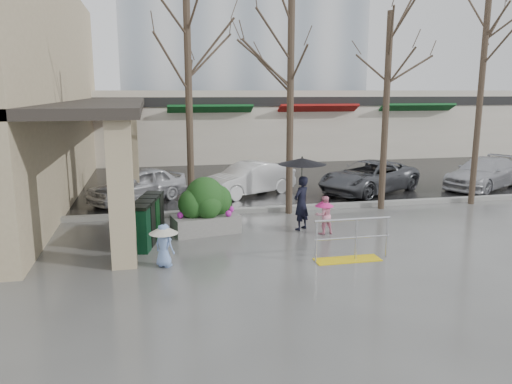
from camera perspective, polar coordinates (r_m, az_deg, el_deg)
name	(u,v)px	position (r m, az deg, el deg)	size (l,w,h in m)	color
ground	(282,248)	(12.93, 2.99, -6.45)	(120.00, 120.00, 0.00)	#51514F
street_asphalt	(198,150)	(34.26, -6.64, 4.75)	(120.00, 36.00, 0.01)	black
curb	(251,210)	(16.66, -0.58, -2.06)	(120.00, 0.30, 0.15)	gray
canopy_slab	(105,100)	(19.94, -16.88, 9.99)	(2.80, 18.00, 0.25)	#2D2823
pillar_front	(121,192)	(11.61, -15.16, 0.01)	(0.55, 0.55, 3.50)	tan
pillar_back	(130,156)	(18.03, -14.17, 4.03)	(0.55, 0.55, 3.50)	tan
storefront_row	(237,124)	(30.36, -2.17, 7.77)	(34.00, 6.74, 4.00)	beige
handrail	(350,245)	(12.17, 10.73, -5.95)	(1.90, 0.50, 1.03)	yellow
tree_west	(188,53)	(15.56, -7.81, 15.46)	(3.20, 3.20, 6.80)	#382B21
tree_midwest	(291,50)	(16.15, 4.02, 15.92)	(3.20, 3.20, 7.00)	#382B21
tree_mideast	(388,63)	(17.32, 14.88, 14.03)	(3.20, 3.20, 6.50)	#382B21
tree_east	(484,49)	(19.17, 24.66, 14.68)	(3.20, 3.20, 7.20)	#382B21
woman	(302,182)	(14.38, 5.25, 1.14)	(1.39, 1.39, 2.15)	black
child_pink	(324,213)	(14.19, 7.78, -2.37)	(0.59, 0.54, 1.09)	pink
child_blue	(164,240)	(11.63, -10.48, -5.43)	(0.67, 0.67, 1.02)	#7696D3
planter	(205,206)	(14.20, -5.79, -1.63)	(1.99, 1.27, 1.61)	slate
news_boxes	(148,220)	(13.59, -12.28, -3.19)	(0.96, 2.19, 1.20)	#0B331C
car_a	(138,185)	(18.58, -13.38, 0.79)	(1.49, 3.70, 1.26)	silver
car_b	(249,179)	(19.33, -0.84, 1.51)	(1.33, 3.82, 1.26)	white
car_c	(369,177)	(20.30, 12.76, 1.71)	(2.09, 4.53, 1.26)	#4F5055
car_d	(484,173)	(22.77, 24.58, 1.98)	(1.77, 4.34, 1.26)	#BABABF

